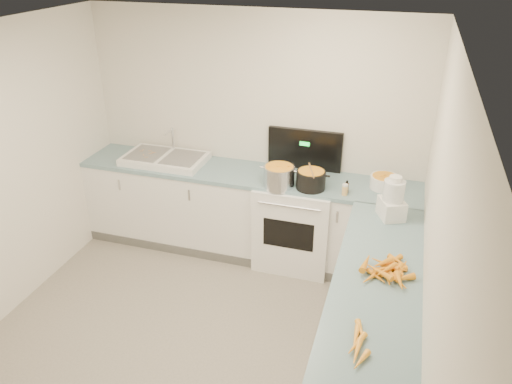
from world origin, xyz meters
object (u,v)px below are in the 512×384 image
(steel_pot, at_px, (279,177))
(black_pot, at_px, (311,181))
(stove, at_px, (296,220))
(extract_bottle, at_px, (347,188))
(spice_jar, at_px, (345,190))
(sink, at_px, (165,158))
(mixing_bowl, at_px, (384,182))
(food_processor, at_px, (393,200))

(steel_pot, xyz_separation_m, black_pot, (0.30, 0.03, -0.01))
(stove, distance_m, extract_bottle, 0.73)
(extract_bottle, height_order, spice_jar, extract_bottle)
(black_pot, relative_size, extract_bottle, 2.95)
(sink, distance_m, mixing_bowl, 2.27)
(extract_bottle, xyz_separation_m, food_processor, (0.43, -0.36, 0.12))
(black_pot, bearing_deg, food_processor, -24.19)
(food_processor, bearing_deg, spice_jar, 145.40)
(black_pot, height_order, mixing_bowl, black_pot)
(stove, bearing_deg, spice_jar, -21.51)
(food_processor, bearing_deg, mixing_bowl, 100.11)
(stove, distance_m, black_pot, 0.59)
(steel_pot, distance_m, black_pot, 0.30)
(sink, distance_m, steel_pot, 1.32)
(black_pot, height_order, spice_jar, black_pot)
(steel_pot, relative_size, mixing_bowl, 1.12)
(spice_jar, bearing_deg, extract_bottle, 82.85)
(stove, xyz_separation_m, steel_pot, (-0.14, -0.18, 0.56))
(stove, height_order, black_pot, stove)
(steel_pot, relative_size, food_processor, 0.78)
(sink, bearing_deg, black_pot, -5.84)
(black_pot, xyz_separation_m, mixing_bowl, (0.67, 0.21, -0.02))
(stove, bearing_deg, sink, 179.38)
(stove, xyz_separation_m, extract_bottle, (0.50, -0.13, 0.51))
(steel_pot, distance_m, extract_bottle, 0.64)
(sink, bearing_deg, spice_jar, -6.13)
(steel_pot, relative_size, spice_jar, 3.23)
(mixing_bowl, height_order, spice_jar, mixing_bowl)
(sink, height_order, spice_jar, sink)
(sink, relative_size, food_processor, 2.24)
(mixing_bowl, relative_size, spice_jar, 2.88)
(steel_pot, height_order, black_pot, steel_pot)
(black_pot, bearing_deg, mixing_bowl, 17.77)
(mixing_bowl, bearing_deg, steel_pot, -165.92)
(black_pot, xyz_separation_m, food_processor, (0.76, -0.34, 0.09))
(mixing_bowl, xyz_separation_m, extract_bottle, (-0.33, -0.19, -0.01))
(stove, height_order, spice_jar, stove)
(extract_bottle, bearing_deg, black_pot, -176.84)
(sink, height_order, black_pot, sink)
(stove, height_order, sink, stove)
(steel_pot, xyz_separation_m, extract_bottle, (0.64, 0.05, -0.04))
(stove, relative_size, food_processor, 3.55)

